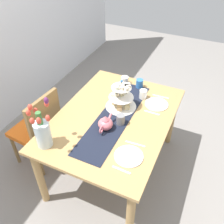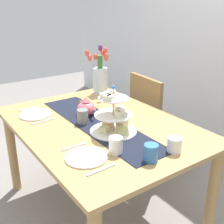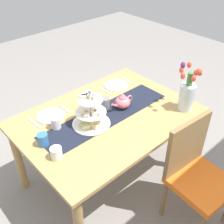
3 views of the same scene
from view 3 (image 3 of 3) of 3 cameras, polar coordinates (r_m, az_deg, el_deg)
ground_plane at (r=2.73m, az=-0.87°, el=-13.24°), size 8.00×8.00×0.00m
dining_table at (r=2.29m, az=-1.01°, el=-2.84°), size 1.43×1.02×0.73m
chair_left at (r=2.19m, az=17.07°, el=-11.74°), size 0.45×0.45×0.91m
table_runner at (r=2.24m, az=-1.22°, el=-0.61°), size 1.16×0.29×0.00m
tiered_cake_stand at (r=2.08m, az=-4.51°, el=-0.38°), size 0.30×0.30×0.30m
teapot at (r=2.29m, az=2.26°, el=2.19°), size 0.24×0.13×0.14m
tulip_vase at (r=2.31m, az=15.46°, el=3.83°), size 0.22×0.19×0.44m
cream_jug at (r=1.88m, az=-11.58°, el=-8.41°), size 0.08×0.08×0.08m
dinner_plate_left at (r=2.63m, az=0.89°, el=5.63°), size 0.23×0.23×0.01m
fork_left at (r=2.72m, az=3.13°, el=6.62°), size 0.02×0.15×0.01m
knife_left at (r=2.55m, az=-1.50°, el=4.49°), size 0.02×0.17×0.01m
dinner_plate_right at (r=2.28m, az=-12.75°, el=-0.77°), size 0.23×0.23×0.01m
fork_right at (r=2.33m, az=-9.75°, el=0.61°), size 0.02×0.15×0.01m
knife_right at (r=2.23m, az=-15.88°, el=-2.29°), size 0.02×0.17×0.01m
mug_grey at (r=2.29m, az=-1.44°, el=1.92°), size 0.08×0.08×0.09m
mug_white_text at (r=2.12m, az=-11.69°, el=-2.26°), size 0.08×0.08×0.09m
mug_orange at (r=1.99m, az=-14.27°, el=-5.63°), size 0.08×0.08×0.09m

